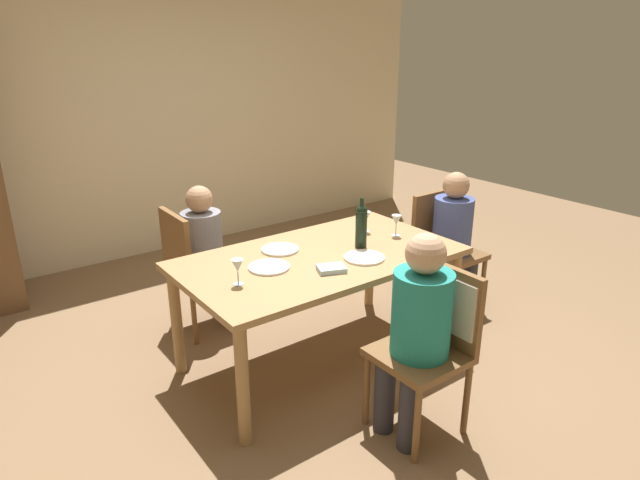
% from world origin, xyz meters
% --- Properties ---
extents(ground_plane, '(10.00, 10.00, 0.00)m').
position_xyz_m(ground_plane, '(0.00, 0.00, 0.00)').
color(ground_plane, '#846647').
extents(rear_room_partition, '(6.40, 0.12, 2.70)m').
position_xyz_m(rear_room_partition, '(0.00, 2.69, 1.35)').
color(rear_room_partition, beige).
rests_on(rear_room_partition, ground_plane).
extents(dining_table, '(1.76, 0.99, 0.76)m').
position_xyz_m(dining_table, '(0.00, 0.00, 0.67)').
color(dining_table, '#A87F51').
rests_on(dining_table, ground_plane).
extents(chair_far_left, '(0.44, 0.44, 0.92)m').
position_xyz_m(chair_far_left, '(-0.48, 0.87, 0.53)').
color(chair_far_left, brown).
rests_on(chair_far_left, ground_plane).
extents(chair_right_end, '(0.44, 0.44, 0.92)m').
position_xyz_m(chair_right_end, '(1.26, 0.09, 0.53)').
color(chair_right_end, brown).
rests_on(chair_right_end, ground_plane).
extents(chair_near, '(0.46, 0.44, 0.92)m').
position_xyz_m(chair_near, '(0.12, -0.87, 0.59)').
color(chair_near, brown).
rests_on(chair_near, ground_plane).
extents(person_woman_host, '(0.33, 0.28, 1.08)m').
position_xyz_m(person_woman_host, '(-0.37, 0.87, 0.63)').
color(person_woman_host, '#33333D').
rests_on(person_woman_host, ground_plane).
extents(person_man_bearded, '(0.30, 0.34, 1.11)m').
position_xyz_m(person_man_bearded, '(1.26, -0.03, 0.65)').
color(person_man_bearded, '#33333D').
rests_on(person_man_bearded, ground_plane).
extents(person_man_guest, '(0.36, 0.31, 1.14)m').
position_xyz_m(person_man_guest, '(-0.03, -0.87, 0.66)').
color(person_man_guest, '#33333D').
rests_on(person_man_guest, ground_plane).
extents(wine_bottle_tall_green, '(0.08, 0.08, 0.33)m').
position_xyz_m(wine_bottle_tall_green, '(0.30, -0.04, 0.91)').
color(wine_bottle_tall_green, black).
rests_on(wine_bottle_tall_green, dining_table).
extents(wine_glass_near_left, '(0.07, 0.07, 0.15)m').
position_xyz_m(wine_glass_near_left, '(0.52, 0.17, 0.86)').
color(wine_glass_near_left, silver).
rests_on(wine_glass_near_left, dining_table).
extents(wine_glass_centre, '(0.07, 0.07, 0.15)m').
position_xyz_m(wine_glass_centre, '(-0.63, -0.09, 0.86)').
color(wine_glass_centre, silver).
rests_on(wine_glass_centre, dining_table).
extents(wine_glass_near_right, '(0.07, 0.07, 0.15)m').
position_xyz_m(wine_glass_near_right, '(0.64, -0.02, 0.86)').
color(wine_glass_near_right, silver).
rests_on(wine_glass_near_right, dining_table).
extents(dinner_plate_host, '(0.25, 0.25, 0.01)m').
position_xyz_m(dinner_plate_host, '(-0.37, 0.01, 0.76)').
color(dinner_plate_host, white).
rests_on(dinner_plate_host, dining_table).
extents(dinner_plate_guest_left, '(0.25, 0.25, 0.01)m').
position_xyz_m(dinner_plate_guest_left, '(0.18, -0.21, 0.76)').
color(dinner_plate_guest_left, white).
rests_on(dinner_plate_guest_left, dining_table).
extents(dinner_plate_guest_right, '(0.24, 0.24, 0.01)m').
position_xyz_m(dinner_plate_guest_right, '(-0.16, 0.22, 0.76)').
color(dinner_plate_guest_right, silver).
rests_on(dinner_plate_guest_right, dining_table).
extents(folded_napkin, '(0.19, 0.17, 0.03)m').
position_xyz_m(folded_napkin, '(-0.10, -0.25, 0.77)').
color(folded_napkin, '#ADC6D6').
rests_on(folded_napkin, dining_table).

